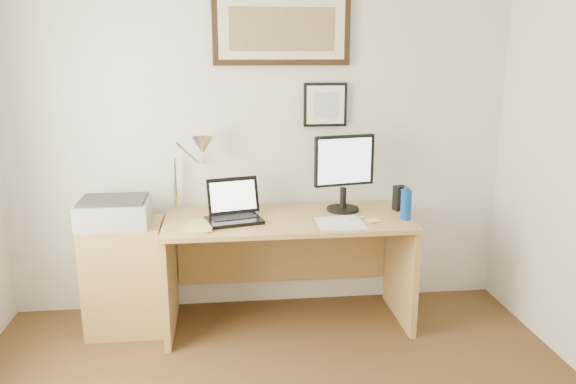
{
  "coord_description": "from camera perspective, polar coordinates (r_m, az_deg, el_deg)",
  "views": [
    {
      "loc": [
        -0.25,
        -1.87,
        1.81
      ],
      "look_at": [
        0.13,
        1.43,
        0.97
      ],
      "focal_mm": 35.0,
      "sensor_mm": 36.0,
      "label": 1
    }
  ],
  "objects": [
    {
      "name": "speaker",
      "position": [
        3.9,
        11.28,
        -0.6
      ],
      "size": [
        0.09,
        0.08,
        0.17
      ],
      "primitive_type": "cube",
      "rotation": [
        0.0,
        0.0,
        0.28
      ],
      "color": "black",
      "rests_on": "desk"
    },
    {
      "name": "marker_pen",
      "position": [
        3.65,
        6.76,
        -2.7
      ],
      "size": [
        0.14,
        0.06,
        0.02
      ],
      "primitive_type": "cylinder",
      "rotation": [
        0.0,
        1.57,
        0.35
      ],
      "color": "white",
      "rests_on": "desk"
    },
    {
      "name": "side_cabinet",
      "position": [
        3.89,
        -16.16,
        -8.26
      ],
      "size": [
        0.5,
        0.4,
        0.73
      ],
      "primitive_type": "cube",
      "color": "#AB8347",
      "rests_on": "floor"
    },
    {
      "name": "paper_sheet_a",
      "position": [
        3.57,
        4.49,
        -3.16
      ],
      "size": [
        0.2,
        0.28,
        0.0
      ],
      "primitive_type": "cube",
      "rotation": [
        0.0,
        0.0,
        -0.01
      ],
      "color": "white",
      "rests_on": "desk"
    },
    {
      "name": "book",
      "position": [
        3.53,
        -10.33,
        -3.41
      ],
      "size": [
        0.2,
        0.26,
        0.02
      ],
      "primitive_type": "imported",
      "rotation": [
        0.0,
        0.0,
        -0.12
      ],
      "color": "#C5C45C",
      "rests_on": "desk"
    },
    {
      "name": "wall_back",
      "position": [
        3.92,
        -2.84,
        5.9
      ],
      "size": [
        3.5,
        0.02,
        2.5
      ],
      "primitive_type": "cube",
      "color": "silver",
      "rests_on": "ground"
    },
    {
      "name": "desk",
      "position": [
        3.83,
        -0.18,
        -5.63
      ],
      "size": [
        1.6,
        0.7,
        0.75
      ],
      "color": "#AB8347",
      "rests_on": "floor"
    },
    {
      "name": "printer",
      "position": [
        3.72,
        -17.25,
        -1.97
      ],
      "size": [
        0.44,
        0.34,
        0.18
      ],
      "color": "#ACACAF",
      "rests_on": "side_cabinet"
    },
    {
      "name": "paper_sheet_b",
      "position": [
        3.58,
        5.88,
        -3.12
      ],
      "size": [
        0.23,
        0.32,
        0.0
      ],
      "primitive_type": "cube",
      "rotation": [
        0.0,
        0.0,
        0.06
      ],
      "color": "white",
      "rests_on": "desk"
    },
    {
      "name": "picture_large",
      "position": [
        3.86,
        -0.63,
        16.21
      ],
      "size": [
        0.92,
        0.04,
        0.47
      ],
      "color": "black",
      "rests_on": "wall_back"
    },
    {
      "name": "desk_lamp",
      "position": [
        3.73,
        -8.92,
        4.37
      ],
      "size": [
        0.29,
        0.27,
        0.53
      ],
      "color": "silver",
      "rests_on": "desk"
    },
    {
      "name": "picture_small",
      "position": [
        3.92,
        3.81,
        8.84
      ],
      "size": [
        0.3,
        0.03,
        0.3
      ],
      "color": "black",
      "rests_on": "wall_back"
    },
    {
      "name": "sticky_pad",
      "position": [
        3.63,
        8.64,
        -2.9
      ],
      "size": [
        0.09,
        0.09,
        0.01
      ],
      "primitive_type": "cube",
      "rotation": [
        0.0,
        0.0,
        0.26
      ],
      "color": "#EBCF6F",
      "rests_on": "desk"
    },
    {
      "name": "lcd_monitor",
      "position": [
        3.78,
        5.72,
        2.32
      ],
      "size": [
        0.42,
        0.22,
        0.52
      ],
      "color": "black",
      "rests_on": "desk"
    },
    {
      "name": "laptop",
      "position": [
        3.63,
        -5.54,
        -1.96
      ],
      "size": [
        0.39,
        0.37,
        0.26
      ],
      "color": "black",
      "rests_on": "desk"
    },
    {
      "name": "bottle_cap",
      "position": [
        3.66,
        11.99,
        0.35
      ],
      "size": [
        0.04,
        0.04,
        0.02
      ],
      "primitive_type": "cylinder",
      "color": "#0C409D",
      "rests_on": "water_bottle"
    },
    {
      "name": "water_bottle",
      "position": [
        3.69,
        11.9,
        -1.28
      ],
      "size": [
        0.07,
        0.07,
        0.2
      ],
      "primitive_type": "cylinder",
      "color": "#0C409D",
      "rests_on": "desk"
    }
  ]
}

